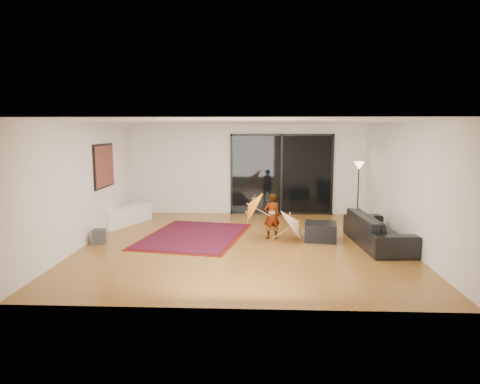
# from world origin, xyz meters

# --- Properties ---
(floor) EXTENTS (7.00, 7.00, 0.00)m
(floor) POSITION_xyz_m (0.00, 0.00, 0.00)
(floor) COLOR #A1672C
(floor) RESTS_ON ground
(ceiling) EXTENTS (7.00, 7.00, 0.00)m
(ceiling) POSITION_xyz_m (0.00, 0.00, 2.70)
(ceiling) COLOR white
(ceiling) RESTS_ON wall_back
(wall_back) EXTENTS (7.00, 0.00, 7.00)m
(wall_back) POSITION_xyz_m (0.00, 3.50, 1.35)
(wall_back) COLOR silver
(wall_back) RESTS_ON floor
(wall_front) EXTENTS (7.00, 0.00, 7.00)m
(wall_front) POSITION_xyz_m (0.00, -3.50, 1.35)
(wall_front) COLOR silver
(wall_front) RESTS_ON floor
(wall_left) EXTENTS (0.00, 7.00, 7.00)m
(wall_left) POSITION_xyz_m (-3.50, 0.00, 1.35)
(wall_left) COLOR silver
(wall_left) RESTS_ON floor
(wall_right) EXTENTS (0.00, 7.00, 7.00)m
(wall_right) POSITION_xyz_m (3.50, 0.00, 1.35)
(wall_right) COLOR silver
(wall_right) RESTS_ON floor
(sliding_door) EXTENTS (3.06, 0.07, 2.40)m
(sliding_door) POSITION_xyz_m (1.00, 3.47, 1.20)
(sliding_door) COLOR black
(sliding_door) RESTS_ON wall_back
(painting) EXTENTS (0.04, 1.28, 1.08)m
(painting) POSITION_xyz_m (-3.46, 1.00, 1.65)
(painting) COLOR black
(painting) RESTS_ON wall_left
(media_console) EXTENTS (1.07, 1.76, 0.48)m
(media_console) POSITION_xyz_m (-3.25, 1.83, 0.24)
(media_console) COLOR white
(media_console) RESTS_ON floor
(speaker) EXTENTS (0.32, 0.32, 0.31)m
(speaker) POSITION_xyz_m (-3.25, -0.10, 0.16)
(speaker) COLOR #424244
(speaker) RESTS_ON floor
(persian_rug) EXTENTS (2.70, 3.40, 0.02)m
(persian_rug) POSITION_xyz_m (-1.21, 0.64, 0.01)
(persian_rug) COLOR #581107
(persian_rug) RESTS_ON floor
(sofa) EXTENTS (1.08, 2.39, 0.68)m
(sofa) POSITION_xyz_m (2.95, 0.03, 0.34)
(sofa) COLOR black
(sofa) RESTS_ON floor
(ottoman) EXTENTS (0.80, 0.80, 0.40)m
(ottoman) POSITION_xyz_m (1.75, 0.39, 0.20)
(ottoman) COLOR black
(ottoman) RESTS_ON floor
(floor_lamp) EXTENTS (0.28, 0.28, 1.65)m
(floor_lamp) POSITION_xyz_m (3.10, 2.67, 1.30)
(floor_lamp) COLOR black
(floor_lamp) RESTS_ON floor
(child) EXTENTS (0.45, 0.35, 1.07)m
(child) POSITION_xyz_m (0.63, 0.50, 0.53)
(child) COLOR #999999
(child) RESTS_ON floor
(parasol_orange) EXTENTS (0.51, 0.76, 0.84)m
(parasol_orange) POSITION_xyz_m (0.08, 0.45, 0.73)
(parasol_orange) COLOR orange
(parasol_orange) RESTS_ON child
(parasol_white) EXTENTS (0.65, 0.84, 0.94)m
(parasol_white) POSITION_xyz_m (1.23, 0.35, 0.50)
(parasol_white) COLOR beige
(parasol_white) RESTS_ON floor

